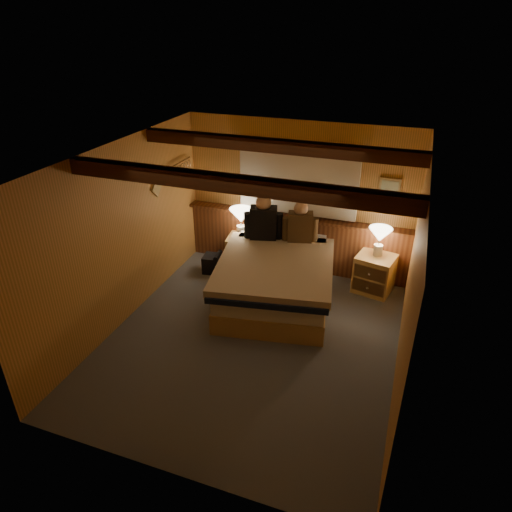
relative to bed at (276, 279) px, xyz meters
The scene contains 19 objects.
floor 1.04m from the bed, 90.40° to the right, with size 4.20×4.20×0.00m, color #50545F.
ceiling 2.26m from the bed, 90.40° to the right, with size 4.20×4.20×0.00m, color gold.
wall_back 1.41m from the bed, 90.34° to the left, with size 3.60×3.60×0.00m, color #D9934E.
wall_left 2.22m from the bed, 151.73° to the right, with size 4.20×4.20×0.00m, color #D9934E.
wall_right 2.21m from the bed, 28.44° to the right, with size 4.20×4.20×0.00m, color #D9934E.
wall_front 3.18m from the bed, 90.13° to the right, with size 3.60×3.60×0.00m, color #D9934E.
wainscot 1.07m from the bed, 90.36° to the left, with size 3.60×0.23×0.94m.
curtain_window 1.57m from the bed, 90.36° to the left, with size 2.18×0.09×1.11m.
ceiling_beams 2.12m from the bed, 90.47° to the right, with size 3.60×1.65×0.16m.
coat_rail 2.25m from the bed, 160.70° to the left, with size 0.05×0.55×0.24m.
framed_print 2.11m from the bed, 39.47° to the left, with size 0.30×0.04×0.25m.
bed is the anchor object (origin of this frame).
nightstand_left 1.11m from the bed, 135.77° to the left, with size 0.56×0.51×0.56m.
nightstand_right 1.52m from the bed, 30.17° to the left, with size 0.62×0.58×0.59m.
lamp_left 1.28m from the bed, 136.61° to the left, with size 0.37×0.37×0.48m.
lamp_right 1.64m from the bed, 31.51° to the left, with size 0.34×0.34×0.44m.
person_left 0.95m from the bed, 123.56° to the left, with size 0.58×0.33×0.72m.
person_right 0.93m from the bed, 77.72° to the left, with size 0.52×0.30×0.65m.
duffel_bag 1.25m from the bed, 156.54° to the left, with size 0.51×0.34×0.34m.
Camera 1 is at (1.64, -4.45, 3.73)m, focal length 32.00 mm.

